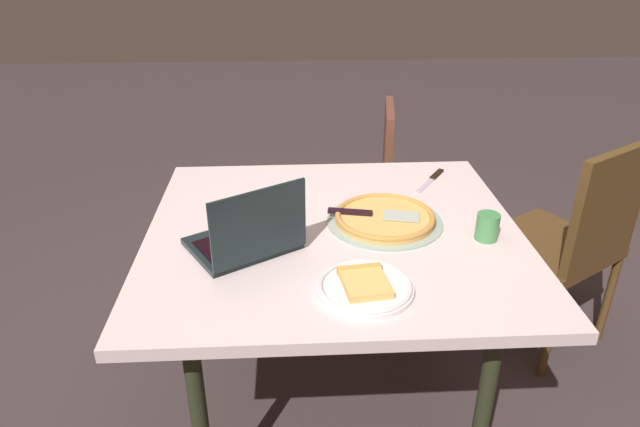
# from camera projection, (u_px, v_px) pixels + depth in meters

# --- Properties ---
(ground_plane) EXTENTS (12.00, 12.00, 0.00)m
(ground_plane) POSITION_uv_depth(u_px,v_px,m) (332.00, 402.00, 2.14)
(ground_plane) COLOR #3C3032
(dining_table) EXTENTS (1.18, 1.09, 0.75)m
(dining_table) POSITION_uv_depth(u_px,v_px,m) (334.00, 247.00, 1.83)
(dining_table) COLOR beige
(dining_table) RESTS_ON ground_plane
(laptop) EXTENTS (0.38, 0.36, 0.23)m
(laptop) POSITION_uv_depth(u_px,v_px,m) (247.00, 237.00, 1.66)
(laptop) COLOR black
(laptop) RESTS_ON dining_table
(pizza_plate) EXTENTS (0.26, 0.26, 0.04)m
(pizza_plate) POSITION_uv_depth(u_px,v_px,m) (365.00, 286.00, 1.49)
(pizza_plate) COLOR white
(pizza_plate) RESTS_ON dining_table
(pizza_tray) EXTENTS (0.38, 0.38, 0.04)m
(pizza_tray) POSITION_uv_depth(u_px,v_px,m) (385.00, 218.00, 1.83)
(pizza_tray) COLOR #94AA9D
(pizza_tray) RESTS_ON dining_table
(table_knife) EXTENTS (0.15, 0.21, 0.01)m
(table_knife) POSITION_uv_depth(u_px,v_px,m) (432.00, 179.00, 2.15)
(table_knife) COLOR #C3B0C5
(table_knife) RESTS_ON dining_table
(drink_cup) EXTENTS (0.07, 0.07, 0.08)m
(drink_cup) POSITION_uv_depth(u_px,v_px,m) (487.00, 226.00, 1.72)
(drink_cup) COLOR #45894C
(drink_cup) RESTS_ON dining_table
(chair_near) EXTENTS (0.46, 0.46, 0.85)m
(chair_near) POSITION_uv_depth(u_px,v_px,m) (363.00, 178.00, 2.80)
(chair_near) COLOR brown
(chair_near) RESTS_ON ground_plane
(chair_far) EXTENTS (0.60, 0.60, 0.92)m
(chair_far) POSITION_uv_depth(u_px,v_px,m) (570.00, 237.00, 2.22)
(chair_far) COLOR #4F3519
(chair_far) RESTS_ON ground_plane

